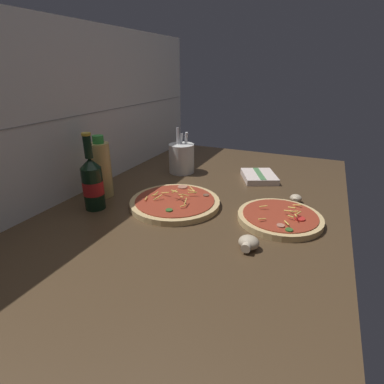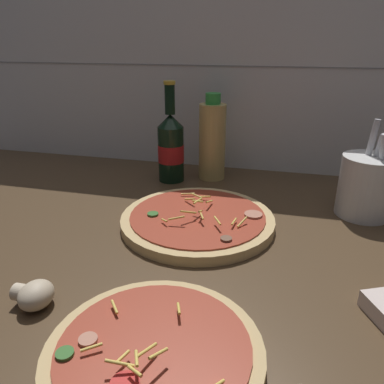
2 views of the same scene
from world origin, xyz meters
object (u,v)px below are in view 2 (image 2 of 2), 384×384
at_px(utensil_crock, 367,186).
at_px(oil_bottle, 212,140).
at_px(pizza_near, 154,353).
at_px(pizza_far, 197,220).
at_px(mushroom_left, 34,295).
at_px(beer_bottle, 171,147).

bearing_deg(utensil_crock, oil_bottle, 157.76).
bearing_deg(pizza_near, oil_bottle, 95.25).
bearing_deg(pizza_near, pizza_far, 95.21).
distance_m(mushroom_left, utensil_crock, 0.64).
xyz_separation_m(pizza_far, mushroom_left, (-0.16, -0.29, 0.01)).
distance_m(pizza_near, pizza_far, 0.34).
bearing_deg(oil_bottle, mushroom_left, -103.31).
xyz_separation_m(beer_bottle, mushroom_left, (-0.04, -0.52, -0.07)).
bearing_deg(beer_bottle, pizza_near, -74.90).
height_order(pizza_near, utensil_crock, utensil_crock).
relative_size(pizza_near, pizza_far, 0.84).
xyz_separation_m(pizza_far, oil_bottle, (-0.03, 0.27, 0.09)).
bearing_deg(utensil_crock, mushroom_left, -138.92).
distance_m(pizza_near, utensil_crock, 0.56).
bearing_deg(pizza_near, beer_bottle, 105.10).
relative_size(pizza_near, utensil_crock, 1.28).
height_order(pizza_far, beer_bottle, beer_bottle).
height_order(beer_bottle, oil_bottle, beer_bottle).
distance_m(beer_bottle, utensil_crock, 0.46).
bearing_deg(pizza_far, utensil_crock, 21.92).
height_order(pizza_far, utensil_crock, utensil_crock).
xyz_separation_m(pizza_near, pizza_far, (-0.03, 0.34, -0.00)).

